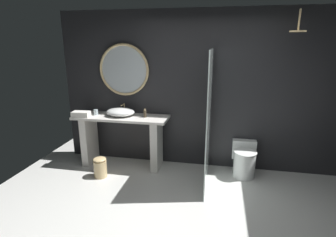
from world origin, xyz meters
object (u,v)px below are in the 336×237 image
object	(u,v)px
vessel_sink	(121,112)
folded_hand_towel	(81,114)
tumbler_cup	(96,112)
waste_bin	(100,167)
toilet	(244,159)
round_wall_mirror	(124,70)
rain_shower_head	(298,30)
soap_dispenser	(145,114)

from	to	relation	value
vessel_sink	folded_hand_towel	xyz separation A→B (m)	(-0.63, -0.18, -0.02)
tumbler_cup	waste_bin	world-z (taller)	tumbler_cup
toilet	folded_hand_towel	size ratio (longest dim) A/B	1.97
round_wall_mirror	rain_shower_head	xyz separation A→B (m)	(2.58, -0.37, 0.61)
rain_shower_head	folded_hand_towel	distance (m)	3.48
soap_dispenser	toilet	xyz separation A→B (m)	(1.64, 0.04, -0.68)
round_wall_mirror	folded_hand_towel	bearing A→B (deg)	-148.25
round_wall_mirror	folded_hand_towel	xyz separation A→B (m)	(-0.64, -0.40, -0.70)
tumbler_cup	rain_shower_head	world-z (taller)	rain_shower_head
rain_shower_head	vessel_sink	bearing A→B (deg)	176.61
toilet	waste_bin	xyz separation A→B (m)	(-2.26, -0.55, -0.10)
soap_dispenser	toilet	size ratio (longest dim) A/B	0.25
vessel_sink	soap_dispenser	bearing A→B (deg)	-1.16
tumbler_cup	toilet	bearing A→B (deg)	1.41
tumbler_cup	soap_dispenser	size ratio (longest dim) A/B	0.66
rain_shower_head	folded_hand_towel	xyz separation A→B (m)	(-3.22, -0.03, -1.31)
vessel_sink	round_wall_mirror	world-z (taller)	round_wall_mirror
tumbler_cup	round_wall_mirror	bearing A→B (deg)	28.89
soap_dispenser	folded_hand_towel	xyz separation A→B (m)	(-1.06, -0.17, -0.02)
waste_bin	folded_hand_towel	distance (m)	0.94
tumbler_cup	toilet	size ratio (longest dim) A/B	0.17
toilet	folded_hand_towel	world-z (taller)	folded_hand_towel
vessel_sink	folded_hand_towel	distance (m)	0.65
waste_bin	folded_hand_towel	bearing A→B (deg)	142.92
soap_dispenser	round_wall_mirror	distance (m)	0.83
vessel_sink	toilet	size ratio (longest dim) A/B	0.86
tumbler_cup	folded_hand_towel	world-z (taller)	tumbler_cup
tumbler_cup	soap_dispenser	distance (m)	0.86
tumbler_cup	round_wall_mirror	distance (m)	0.87
rain_shower_head	waste_bin	size ratio (longest dim) A/B	0.87
soap_dispenser	folded_hand_towel	distance (m)	1.07
soap_dispenser	rain_shower_head	distance (m)	2.52
round_wall_mirror	waste_bin	world-z (taller)	round_wall_mirror
vessel_sink	tumbler_cup	world-z (taller)	vessel_sink
vessel_sink	tumbler_cup	xyz separation A→B (m)	(-0.43, -0.03, -0.02)
vessel_sink	tumbler_cup	distance (m)	0.44
tumbler_cup	toilet	xyz separation A→B (m)	(2.50, 0.06, -0.67)
tumbler_cup	toilet	world-z (taller)	tumbler_cup
soap_dispenser	waste_bin	size ratio (longest dim) A/B	0.43
rain_shower_head	tumbler_cup	bearing A→B (deg)	177.69
tumbler_cup	waste_bin	xyz separation A→B (m)	(0.25, -0.48, -0.77)
tumbler_cup	soap_dispenser	bearing A→B (deg)	1.49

